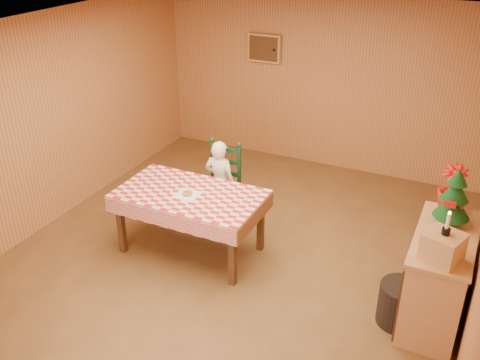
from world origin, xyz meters
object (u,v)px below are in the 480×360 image
Objects in this scene: ladder_chair at (222,185)px; crate at (443,247)px; storage_bin at (400,304)px; shelf_unit at (437,277)px; dining_table at (190,199)px; christmas_tree at (454,198)px; seated_child at (220,183)px.

crate is (2.72, -1.15, 0.55)m from ladder_chair.
shelf_unit is at bearing 42.41° from storage_bin.
ladder_chair is at bearing 157.97° from storage_bin.
ladder_chair is (-0.00, 0.79, -0.18)m from dining_table.
christmas_tree is at bearing 6.02° from dining_table.
ladder_chair is 0.08m from seated_child.
shelf_unit reaches higher than storage_bin.
seated_child is at bearing -90.00° from ladder_chair.
crate is 0.90m from storage_bin.
ladder_chair reaches higher than shelf_unit.
crate is at bearing -88.77° from shelf_unit.
christmas_tree is at bearing 60.94° from storage_bin.
storage_bin is (2.45, -0.93, -0.35)m from seated_child.
storage_bin is at bearing -22.03° from ladder_chair.
seated_child is 2.64m from storage_bin.
ladder_chair is at bearing 157.10° from crate.
storage_bin is (2.45, -0.99, -0.29)m from ladder_chair.
dining_table is at bearing 175.24° from storage_bin.
ladder_chair is 2.86m from christmas_tree.
shelf_unit is at bearing -15.44° from ladder_chair.
storage_bin is at bearing 149.84° from crate.
christmas_tree is (2.72, -0.44, 0.65)m from seated_child.
seated_child is 2.80m from shelf_unit.
seated_child is at bearing 159.12° from storage_bin.
seated_child is at bearing 158.13° from crate.
crate is (2.72, -1.09, 0.49)m from seated_child.
christmas_tree reaches higher than seated_child.
ladder_chair is 2.51× the size of storage_bin.
christmas_tree is at bearing -10.41° from ladder_chair.
storage_bin is at bearing -137.59° from shelf_unit.
ladder_chair is at bearing -90.00° from seated_child.
shelf_unit is 0.71m from crate.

